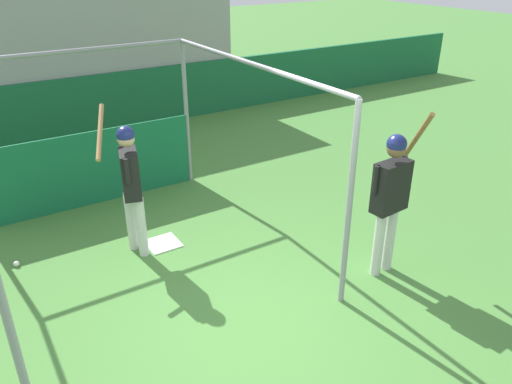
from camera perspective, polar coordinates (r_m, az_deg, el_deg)
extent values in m
plane|color=#477F38|center=(5.73, -1.16, -15.03)|extent=(60.00, 60.00, 0.00)
cube|color=#196038|center=(11.70, -20.47, 8.95)|extent=(24.00, 0.12, 1.30)
cube|color=#9E9E99|center=(13.47, -23.30, 15.08)|extent=(8.15, 4.00, 3.35)
cube|color=navy|center=(11.82, -26.77, 11.53)|extent=(0.45, 0.40, 0.10)
cube|color=navy|center=(11.95, -27.11, 12.74)|extent=(0.45, 0.06, 0.40)
cube|color=navy|center=(11.89, -24.14, 12.10)|extent=(0.45, 0.40, 0.10)
cube|color=navy|center=(12.02, -24.50, 13.30)|extent=(0.45, 0.06, 0.40)
cube|color=navy|center=(11.98, -21.53, 12.64)|extent=(0.45, 0.40, 0.10)
cube|color=navy|center=(12.11, -21.90, 13.83)|extent=(0.45, 0.06, 0.40)
cube|color=navy|center=(12.09, -18.95, 13.14)|extent=(0.45, 0.40, 0.10)
cube|color=navy|center=(12.22, -19.33, 14.32)|extent=(0.45, 0.06, 0.40)
cube|color=navy|center=(12.23, -16.42, 13.61)|extent=(0.45, 0.40, 0.10)
cube|color=navy|center=(12.35, -16.81, 14.78)|extent=(0.45, 0.06, 0.40)
cube|color=navy|center=(12.39, -13.93, 14.05)|extent=(0.45, 0.40, 0.10)
cube|color=navy|center=(12.51, -14.34, 15.20)|extent=(0.45, 0.06, 0.40)
cube|color=navy|center=(12.57, -11.51, 14.45)|extent=(0.45, 0.40, 0.10)
cube|color=navy|center=(12.69, -11.92, 15.58)|extent=(0.45, 0.06, 0.40)
cube|color=navy|center=(12.77, -9.15, 14.81)|extent=(0.45, 0.40, 0.10)
cube|color=navy|center=(12.90, -9.56, 15.92)|extent=(0.45, 0.06, 0.40)
cube|color=navy|center=(13.00, -6.86, 15.14)|extent=(0.45, 0.40, 0.10)
cube|color=navy|center=(13.12, -7.28, 16.23)|extent=(0.45, 0.06, 0.40)
cube|color=navy|center=(12.59, -25.14, 14.47)|extent=(0.45, 0.40, 0.10)
cube|color=navy|center=(12.73, -25.48, 15.58)|extent=(0.45, 0.06, 0.40)
cube|color=navy|center=(12.68, -22.65, 14.98)|extent=(0.45, 0.40, 0.10)
cube|color=navy|center=(12.82, -23.00, 16.08)|extent=(0.45, 0.06, 0.40)
cube|color=navy|center=(12.79, -20.18, 15.45)|extent=(0.45, 0.40, 0.10)
cube|color=navy|center=(12.92, -20.54, 16.53)|extent=(0.45, 0.06, 0.40)
cube|color=navy|center=(12.92, -17.74, 15.88)|extent=(0.45, 0.40, 0.10)
cube|color=navy|center=(13.05, -18.12, 16.96)|extent=(0.45, 0.06, 0.40)
cube|color=navy|center=(13.07, -15.35, 16.28)|extent=(0.45, 0.40, 0.10)
cube|color=navy|center=(13.20, -15.73, 17.34)|extent=(0.45, 0.06, 0.40)
cube|color=navy|center=(13.24, -13.01, 16.64)|extent=(0.45, 0.40, 0.10)
cube|color=navy|center=(13.38, -13.40, 17.69)|extent=(0.45, 0.06, 0.40)
cube|color=navy|center=(13.43, -10.73, 16.97)|extent=(0.45, 0.40, 0.10)
cube|color=navy|center=(13.57, -11.12, 18.01)|extent=(0.45, 0.06, 0.40)
cube|color=navy|center=(13.65, -8.50, 17.26)|extent=(0.45, 0.40, 0.10)
cube|color=navy|center=(13.78, -8.90, 18.29)|extent=(0.45, 0.06, 0.40)
cube|color=navy|center=(13.32, -26.05, 16.59)|extent=(0.45, 0.40, 0.10)
cube|color=navy|center=(13.47, -26.37, 17.61)|extent=(0.45, 0.06, 0.40)
cube|color=navy|center=(13.40, -23.67, 17.06)|extent=(0.45, 0.40, 0.10)
cube|color=navy|center=(13.55, -24.00, 18.08)|extent=(0.45, 0.06, 0.40)
cube|color=navy|center=(13.50, -21.30, 17.50)|extent=(0.45, 0.40, 0.10)
cube|color=navy|center=(13.65, -21.64, 18.51)|extent=(0.45, 0.06, 0.40)
cube|color=navy|center=(13.63, -18.96, 17.91)|extent=(0.45, 0.40, 0.10)
cube|color=navy|center=(13.78, -19.31, 18.90)|extent=(0.45, 0.06, 0.40)
cube|color=navy|center=(13.77, -16.66, 18.28)|extent=(0.45, 0.40, 0.10)
cube|color=navy|center=(13.92, -17.02, 19.26)|extent=(0.45, 0.06, 0.40)
cube|color=navy|center=(13.94, -14.40, 18.61)|extent=(0.45, 0.40, 0.10)
cube|color=navy|center=(14.08, -14.76, 19.59)|extent=(0.45, 0.06, 0.40)
cube|color=navy|center=(14.12, -12.19, 18.91)|extent=(0.45, 0.40, 0.10)
cube|color=navy|center=(14.26, -12.56, 19.88)|extent=(0.45, 0.06, 0.40)
cube|color=navy|center=(14.32, -10.02, 19.18)|extent=(0.45, 0.40, 0.10)
cube|color=navy|center=(14.46, -10.40, 20.13)|extent=(0.45, 0.06, 0.40)
cube|color=navy|center=(14.07, -26.89, 18.47)|extent=(0.45, 0.40, 0.10)
cube|color=navy|center=(14.15, -24.60, 18.92)|extent=(0.45, 0.40, 0.10)
cube|color=navy|center=(14.24, -22.33, 19.34)|extent=(0.45, 0.40, 0.10)
cube|color=navy|center=(14.36, -20.08, 19.72)|extent=(0.45, 0.40, 0.10)
cube|color=navy|center=(14.50, -17.86, 20.07)|extent=(0.45, 0.40, 0.10)
cube|color=navy|center=(14.65, -15.68, 20.38)|extent=(0.45, 0.40, 0.10)
cylinder|color=gray|center=(4.32, -26.46, -13.24)|extent=(0.07, 0.07, 2.45)
cylinder|color=gray|center=(5.50, 10.57, -1.98)|extent=(0.07, 0.07, 2.45)
cylinder|color=gray|center=(8.70, -7.95, 8.80)|extent=(0.07, 0.07, 2.45)
cylinder|color=gray|center=(6.64, -0.81, 14.57)|extent=(0.06, 4.11, 0.06)
cylinder|color=gray|center=(7.90, -20.15, 14.90)|extent=(3.41, 0.06, 0.06)
cube|color=#14663D|center=(8.38, -18.22, 2.56)|extent=(3.34, 0.03, 1.22)
cube|color=white|center=(7.22, -10.58, -5.79)|extent=(0.44, 0.44, 0.02)
cylinder|color=silver|center=(6.83, -12.96, -3.90)|extent=(0.16, 0.16, 0.87)
cylinder|color=silver|center=(7.01, -14.09, -3.22)|extent=(0.16, 0.16, 0.87)
cube|color=black|center=(6.59, -14.19, 2.05)|extent=(0.33, 0.50, 0.61)
sphere|color=tan|center=(6.42, -14.65, 5.92)|extent=(0.22, 0.22, 0.22)
sphere|color=navy|center=(6.41, -14.70, 6.33)|extent=(0.23, 0.23, 0.23)
cylinder|color=black|center=(6.32, -14.53, 2.30)|extent=(0.09, 0.09, 0.34)
cylinder|color=black|center=(6.76, -14.80, 3.86)|extent=(0.09, 0.09, 0.34)
cylinder|color=#AD7F4C|center=(6.66, -17.40, 6.58)|extent=(0.37, 0.70, 0.55)
sphere|color=#AD7F4C|center=(6.69, -14.13, 4.80)|extent=(0.08, 0.08, 0.08)
cylinder|color=silver|center=(6.44, 13.81, -5.78)|extent=(0.14, 0.14, 0.89)
cylinder|color=silver|center=(6.59, 15.01, -5.17)|extent=(0.14, 0.14, 0.89)
cube|color=black|center=(6.16, 15.19, 0.60)|extent=(0.49, 0.25, 0.63)
sphere|color=brown|center=(5.98, 15.73, 4.83)|extent=(0.22, 0.22, 0.22)
sphere|color=navy|center=(5.96, 15.79, 5.28)|extent=(0.23, 0.23, 0.23)
cylinder|color=black|center=(5.95, 13.55, 1.37)|extent=(0.08, 0.08, 0.35)
cylinder|color=black|center=(6.31, 16.49, 2.46)|extent=(0.08, 0.08, 0.35)
cylinder|color=brown|center=(6.24, 17.96, 6.01)|extent=(0.25, 0.53, 0.74)
sphere|color=brown|center=(6.25, 15.52, 2.88)|extent=(0.08, 0.08, 0.08)
sphere|color=white|center=(7.34, -25.70, -7.41)|extent=(0.07, 0.07, 0.07)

